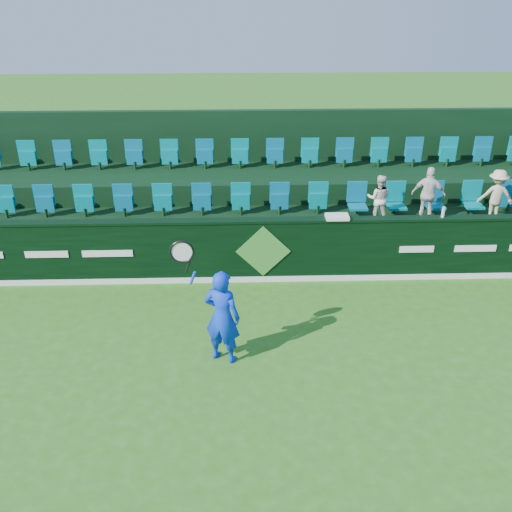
{
  "coord_description": "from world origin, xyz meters",
  "views": [
    {
      "loc": [
        -0.47,
        -6.31,
        5.77
      ],
      "look_at": [
        -0.18,
        2.8,
        1.15
      ],
      "focal_mm": 40.0,
      "sensor_mm": 36.0,
      "label": 1
    }
  ],
  "objects_px": {
    "spectator_left": "(379,198)",
    "spectator_right": "(496,195)",
    "tennis_player": "(222,316)",
    "towel": "(337,217)",
    "drinks_bottle": "(443,212)",
    "spectator_middle": "(429,194)"
  },
  "relations": [
    {
      "from": "spectator_left",
      "to": "spectator_middle",
      "type": "distance_m",
      "value": 1.08
    },
    {
      "from": "spectator_left",
      "to": "spectator_right",
      "type": "height_order",
      "value": "spectator_right"
    },
    {
      "from": "spectator_right",
      "to": "drinks_bottle",
      "type": "xyz_separation_m",
      "value": [
        -1.53,
        -1.12,
        0.09
      ]
    },
    {
      "from": "tennis_player",
      "to": "spectator_right",
      "type": "relative_size",
      "value": 1.99
    },
    {
      "from": "drinks_bottle",
      "to": "spectator_right",
      "type": "bearing_deg",
      "value": 36.16
    },
    {
      "from": "tennis_player",
      "to": "towel",
      "type": "distance_m",
      "value": 3.52
    },
    {
      "from": "spectator_middle",
      "to": "drinks_bottle",
      "type": "distance_m",
      "value": 1.12
    },
    {
      "from": "spectator_left",
      "to": "tennis_player",
      "type": "bearing_deg",
      "value": 62.85
    },
    {
      "from": "spectator_middle",
      "to": "drinks_bottle",
      "type": "relative_size",
      "value": 5.69
    },
    {
      "from": "tennis_player",
      "to": "towel",
      "type": "xyz_separation_m",
      "value": [
        2.23,
        2.67,
        0.55
      ]
    },
    {
      "from": "drinks_bottle",
      "to": "spectator_middle",
      "type": "bearing_deg",
      "value": 87.29
    },
    {
      "from": "tennis_player",
      "to": "spectator_middle",
      "type": "distance_m",
      "value": 5.82
    },
    {
      "from": "spectator_right",
      "to": "drinks_bottle",
      "type": "relative_size",
      "value": 5.36
    },
    {
      "from": "tennis_player",
      "to": "spectator_right",
      "type": "xyz_separation_m",
      "value": [
        5.87,
        3.79,
        0.53
      ]
    },
    {
      "from": "spectator_middle",
      "to": "towel",
      "type": "height_order",
      "value": "spectator_middle"
    },
    {
      "from": "spectator_left",
      "to": "drinks_bottle",
      "type": "bearing_deg",
      "value": 146.4
    },
    {
      "from": "spectator_left",
      "to": "spectator_middle",
      "type": "height_order",
      "value": "spectator_middle"
    },
    {
      "from": "spectator_left",
      "to": "towel",
      "type": "distance_m",
      "value": 1.56
    },
    {
      "from": "tennis_player",
      "to": "spectator_middle",
      "type": "relative_size",
      "value": 1.87
    },
    {
      "from": "spectator_left",
      "to": "spectator_right",
      "type": "bearing_deg",
      "value": -165.92
    },
    {
      "from": "tennis_player",
      "to": "towel",
      "type": "relative_size",
      "value": 5.03
    },
    {
      "from": "spectator_left",
      "to": "drinks_bottle",
      "type": "height_order",
      "value": "spectator_left"
    }
  ]
}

